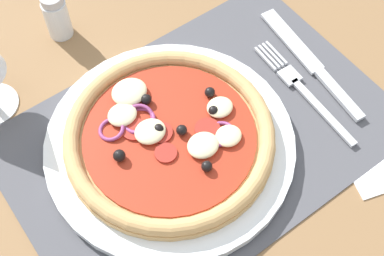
% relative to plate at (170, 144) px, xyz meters
% --- Properties ---
extents(ground_plane, '(1.90, 1.40, 0.02)m').
position_rel_plate_xyz_m(ground_plane, '(0.04, -0.01, -0.02)').
color(ground_plane, olive).
extents(placemat, '(0.45, 0.30, 0.00)m').
position_rel_plate_xyz_m(placemat, '(0.04, -0.01, -0.01)').
color(placemat, '#4C4C51').
rests_on(placemat, ground_plane).
extents(plate, '(0.29, 0.29, 0.01)m').
position_rel_plate_xyz_m(plate, '(0.00, 0.00, 0.00)').
color(plate, white).
rests_on(plate, placemat).
extents(pizza, '(0.24, 0.24, 0.03)m').
position_rel_plate_xyz_m(pizza, '(0.00, 0.00, 0.02)').
color(pizza, tan).
rests_on(pizza, plate).
extents(fork, '(0.03, 0.18, 0.00)m').
position_rel_plate_xyz_m(fork, '(0.18, -0.03, -0.00)').
color(fork, silver).
rests_on(fork, placemat).
extents(knife, '(0.04, 0.20, 0.01)m').
position_rel_plate_xyz_m(knife, '(0.22, -0.00, -0.00)').
color(knife, silver).
rests_on(knife, placemat).
extents(pepper_shaker, '(0.03, 0.03, 0.07)m').
position_rel_plate_xyz_m(pepper_shaker, '(-0.02, 0.23, 0.02)').
color(pepper_shaker, silver).
rests_on(pepper_shaker, ground_plane).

